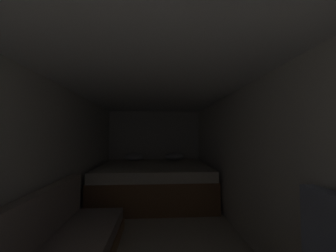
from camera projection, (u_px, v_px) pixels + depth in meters
The scene contains 6 objects.
ground_plane at pixel (152, 243), 2.35m from camera, with size 7.15×7.15×0.00m, color beige.
wall_back at pixel (154, 149), 4.99m from camera, with size 2.45×0.05×1.97m, color silver.
wall_left at pixel (54, 164), 2.32m from camera, with size 0.05×5.15×1.97m, color silver.
wall_right at pixel (245, 162), 2.47m from camera, with size 0.05×5.15×1.97m, color silver.
ceiling_slab at pixel (153, 84), 2.45m from camera, with size 2.45×5.15×0.05m, color white.
bed at pixel (154, 181), 3.99m from camera, with size 2.23×1.82×0.90m.
Camera 1 is at (0.04, -0.52, 1.33)m, focal length 20.32 mm.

